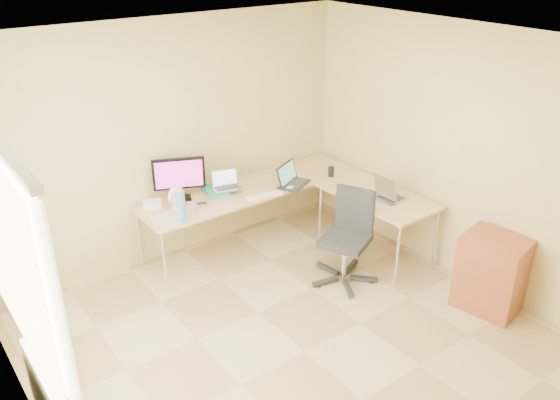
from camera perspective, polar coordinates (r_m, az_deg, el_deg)
floor at (r=5.20m, az=2.50°, el=-14.84°), size 4.50×4.50×0.00m
ceiling at (r=4.04m, az=3.21°, el=14.59°), size 4.50×4.50×0.00m
wall_back at (r=6.23m, az=-10.51°, el=5.66°), size 4.50×0.00×4.50m
wall_left at (r=3.70m, az=-23.71°, el=-10.83°), size 0.00×4.50×4.50m
wall_right at (r=5.93m, az=18.73°, el=3.70°), size 0.00×4.50×4.50m
desk_main at (r=6.61m, az=-2.69°, el=-1.58°), size 2.65×0.70×0.73m
desk_return at (r=6.50m, az=9.49°, el=-2.42°), size 0.70×1.30×0.73m
monitor at (r=6.15m, az=-9.99°, el=2.10°), size 0.57×0.38×0.47m
book_stack at (r=6.33m, az=-6.44°, el=0.95°), size 0.29×0.36×0.05m
laptop_center at (r=6.26m, az=-5.34°, el=1.97°), size 0.35×0.30×0.20m
laptop_black at (r=6.44m, az=1.42°, el=2.51°), size 0.48×0.43×0.25m
keyboard at (r=6.20m, az=-1.58°, el=0.39°), size 0.42×0.17×0.02m
mouse at (r=6.38m, az=1.00°, el=1.26°), size 0.10×0.07×0.04m
mug at (r=5.87m, az=-8.83°, el=-1.07°), size 0.11×0.11×0.08m
cd_stack at (r=6.05m, az=-7.75°, el=-0.43°), size 0.13×0.13×0.03m
water_bottle at (r=5.68m, az=-9.80°, el=-0.80°), size 0.10×0.10×0.32m
papers at (r=5.83m, az=-11.09°, el=-1.86°), size 0.27×0.34×0.01m
white_box at (r=6.11m, az=-12.59°, el=-0.39°), size 0.23×0.20×0.07m
desk_fan at (r=5.97m, az=-10.42°, el=0.11°), size 0.24×0.24×0.24m
black_cup at (r=6.73m, az=5.10°, el=2.83°), size 0.09×0.09×0.12m
laptop_return at (r=6.22m, az=11.05°, el=1.08°), size 0.37×0.30×0.23m
office_chair at (r=5.89m, az=6.51°, el=-3.80°), size 0.78×0.78×0.98m
cabinet at (r=5.88m, az=20.27°, el=-6.99°), size 0.56×0.65×0.80m
radiator at (r=4.60m, az=-22.05°, el=-17.71°), size 0.09×0.80×0.55m
window at (r=3.92m, az=-25.16°, el=-4.67°), size 0.10×1.80×1.40m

